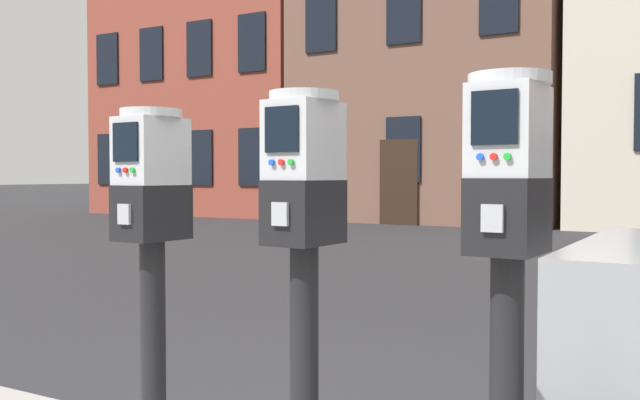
{
  "coord_description": "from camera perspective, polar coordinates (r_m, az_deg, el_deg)",
  "views": [
    {
      "loc": [
        1.24,
        -2.02,
        1.21
      ],
      "look_at": [
        0.14,
        -0.08,
        1.13
      ],
      "focal_mm": 38.8,
      "sensor_mm": 36.0,
      "label": 1
    }
  ],
  "objects": [
    {
      "name": "parking_meter_twin_adjacent",
      "position": [
        2.15,
        -1.33,
        -2.09
      ],
      "size": [
        0.23,
        0.26,
        1.33
      ],
      "rotation": [
        0.0,
        0.0,
        -1.63
      ],
      "color": "black",
      "rests_on": "sidewalk_slab"
    },
    {
      "name": "parking_meter_end_of_row",
      "position": [
        1.9,
        15.24,
        -2.5
      ],
      "size": [
        0.23,
        0.26,
        1.34
      ],
      "rotation": [
        0.0,
        0.0,
        -1.63
      ],
      "color": "black",
      "rests_on": "sidewalk_slab"
    },
    {
      "name": "townhouse_grey_stucco",
      "position": [
        23.83,
        -6.99,
        14.33
      ],
      "size": [
        7.39,
        6.09,
        12.58
      ],
      "color": "brown",
      "rests_on": "ground_plane"
    },
    {
      "name": "parking_meter_near_kerb",
      "position": [
        2.53,
        -13.7,
        -1.9
      ],
      "size": [
        0.23,
        0.26,
        1.31
      ],
      "rotation": [
        0.0,
        0.0,
        -1.63
      ],
      "color": "black",
      "rests_on": "sidewalk_slab"
    }
  ]
}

